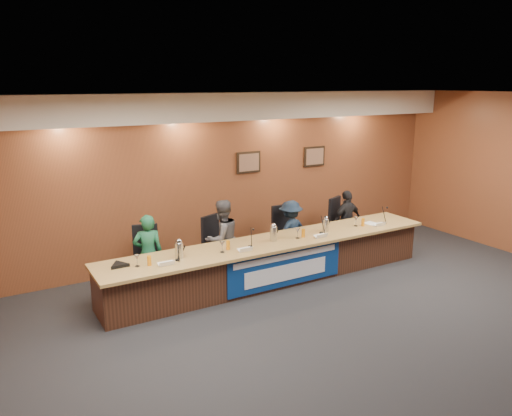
{
  "coord_description": "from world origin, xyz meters",
  "views": [
    {
      "loc": [
        -4.35,
        -4.51,
        3.38
      ],
      "look_at": [
        -0.32,
        2.44,
        1.35
      ],
      "focal_mm": 35.0,
      "sensor_mm": 36.0,
      "label": 1
    }
  ],
  "objects_px": {
    "office_chair_d": "(343,227)",
    "panelist_d": "(347,221)",
    "panelist_a": "(148,254)",
    "banner": "(286,268)",
    "carafe_left": "(179,251)",
    "carafe_right": "(326,225)",
    "speakerphone": "(119,265)",
    "panelist_b": "(222,239)",
    "office_chair_a": "(147,262)",
    "dais_body": "(273,262)",
    "office_chair_c": "(287,237)",
    "carafe_mid": "(273,234)",
    "panelist_c": "(290,232)",
    "office_chair_b": "(220,249)"
  },
  "relations": [
    {
      "from": "banner",
      "to": "dais_body",
      "type": "bearing_deg",
      "value": 90.0
    },
    {
      "from": "dais_body",
      "to": "carafe_mid",
      "type": "bearing_deg",
      "value": -117.6
    },
    {
      "from": "speakerphone",
      "to": "office_chair_a",
      "type": "bearing_deg",
      "value": 47.28
    },
    {
      "from": "panelist_b",
      "to": "office_chair_a",
      "type": "relative_size",
      "value": 2.92
    },
    {
      "from": "banner",
      "to": "office_chair_c",
      "type": "bearing_deg",
      "value": 55.54
    },
    {
      "from": "dais_body",
      "to": "office_chair_a",
      "type": "xyz_separation_m",
      "value": [
        -2.01,
        0.73,
        0.13
      ]
    },
    {
      "from": "panelist_d",
      "to": "office_chair_a",
      "type": "bearing_deg",
      "value": -6.84
    },
    {
      "from": "banner",
      "to": "office_chair_d",
      "type": "height_order",
      "value": "banner"
    },
    {
      "from": "dais_body",
      "to": "office_chair_c",
      "type": "xyz_separation_m",
      "value": [
        0.79,
        0.73,
        0.13
      ]
    },
    {
      "from": "panelist_a",
      "to": "dais_body",
      "type": "bearing_deg",
      "value": 176.19
    },
    {
      "from": "carafe_left",
      "to": "speakerphone",
      "type": "bearing_deg",
      "value": 174.18
    },
    {
      "from": "panelist_a",
      "to": "panelist_b",
      "type": "height_order",
      "value": "panelist_b"
    },
    {
      "from": "office_chair_a",
      "to": "carafe_right",
      "type": "relative_size",
      "value": 2.09
    },
    {
      "from": "panelist_c",
      "to": "carafe_right",
      "type": "relative_size",
      "value": 5.3
    },
    {
      "from": "panelist_b",
      "to": "office_chair_b",
      "type": "bearing_deg",
      "value": -101.74
    },
    {
      "from": "dais_body",
      "to": "banner",
      "type": "height_order",
      "value": "banner"
    },
    {
      "from": "office_chair_c",
      "to": "panelist_d",
      "type": "bearing_deg",
      "value": -8.87
    },
    {
      "from": "carafe_right",
      "to": "speakerphone",
      "type": "distance_m",
      "value": 3.72
    },
    {
      "from": "panelist_a",
      "to": "panelist_d",
      "type": "xyz_separation_m",
      "value": [
        4.18,
        0.0,
        -0.03
      ]
    },
    {
      "from": "office_chair_a",
      "to": "office_chair_d",
      "type": "distance_m",
      "value": 4.18
    },
    {
      "from": "dais_body",
      "to": "office_chair_c",
      "type": "relative_size",
      "value": 12.5
    },
    {
      "from": "panelist_c",
      "to": "panelist_d",
      "type": "distance_m",
      "value": 1.38
    },
    {
      "from": "dais_body",
      "to": "banner",
      "type": "distance_m",
      "value": 0.42
    },
    {
      "from": "office_chair_a",
      "to": "speakerphone",
      "type": "distance_m",
      "value": 0.97
    },
    {
      "from": "office_chair_a",
      "to": "carafe_mid",
      "type": "xyz_separation_m",
      "value": [
        1.98,
        -0.78,
        0.4
      ]
    },
    {
      "from": "office_chair_a",
      "to": "office_chair_d",
      "type": "bearing_deg",
      "value": 15.77
    },
    {
      "from": "carafe_mid",
      "to": "carafe_right",
      "type": "bearing_deg",
      "value": 0.1
    },
    {
      "from": "banner",
      "to": "panelist_d",
      "type": "height_order",
      "value": "panelist_d"
    },
    {
      "from": "office_chair_a",
      "to": "carafe_right",
      "type": "xyz_separation_m",
      "value": [
        3.1,
        -0.78,
        0.38
      ]
    },
    {
      "from": "panelist_b",
      "to": "carafe_left",
      "type": "distance_m",
      "value": 1.27
    },
    {
      "from": "office_chair_d",
      "to": "panelist_a",
      "type": "bearing_deg",
      "value": 158.44
    },
    {
      "from": "dais_body",
      "to": "office_chair_c",
      "type": "height_order",
      "value": "dais_body"
    },
    {
      "from": "office_chair_d",
      "to": "panelist_d",
      "type": "bearing_deg",
      "value": -112.93
    },
    {
      "from": "panelist_d",
      "to": "office_chair_c",
      "type": "distance_m",
      "value": 1.39
    },
    {
      "from": "office_chair_c",
      "to": "office_chair_d",
      "type": "height_order",
      "value": "same"
    },
    {
      "from": "office_chair_c",
      "to": "carafe_mid",
      "type": "distance_m",
      "value": 1.19
    },
    {
      "from": "banner",
      "to": "panelist_a",
      "type": "height_order",
      "value": "panelist_a"
    },
    {
      "from": "panelist_d",
      "to": "panelist_c",
      "type": "bearing_deg",
      "value": -5.47
    },
    {
      "from": "panelist_a",
      "to": "carafe_mid",
      "type": "relative_size",
      "value": 5.27
    },
    {
      "from": "panelist_d",
      "to": "panelist_a",
      "type": "bearing_deg",
      "value": -5.47
    },
    {
      "from": "office_chair_c",
      "to": "speakerphone",
      "type": "bearing_deg",
      "value": -173.52
    },
    {
      "from": "office_chair_d",
      "to": "banner",
      "type": "bearing_deg",
      "value": -175.07
    },
    {
      "from": "banner",
      "to": "carafe_left",
      "type": "xyz_separation_m",
      "value": [
        -1.73,
        0.38,
        0.49
      ]
    },
    {
      "from": "panelist_c",
      "to": "panelist_a",
      "type": "bearing_deg",
      "value": -10.4
    },
    {
      "from": "panelist_d",
      "to": "carafe_left",
      "type": "xyz_separation_m",
      "value": [
        -3.9,
        -0.67,
        0.24
      ]
    },
    {
      "from": "carafe_left",
      "to": "carafe_right",
      "type": "bearing_deg",
      "value": -0.18
    },
    {
      "from": "dais_body",
      "to": "office_chair_d",
      "type": "xyz_separation_m",
      "value": [
        2.17,
        0.73,
        0.13
      ]
    },
    {
      "from": "panelist_a",
      "to": "speakerphone",
      "type": "xyz_separation_m",
      "value": [
        -0.63,
        -0.58,
        0.11
      ]
    },
    {
      "from": "banner",
      "to": "carafe_right",
      "type": "xyz_separation_m",
      "value": [
        1.09,
        0.37,
        0.48
      ]
    },
    {
      "from": "panelist_a",
      "to": "panelist_d",
      "type": "bearing_deg",
      "value": -166.39
    }
  ]
}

